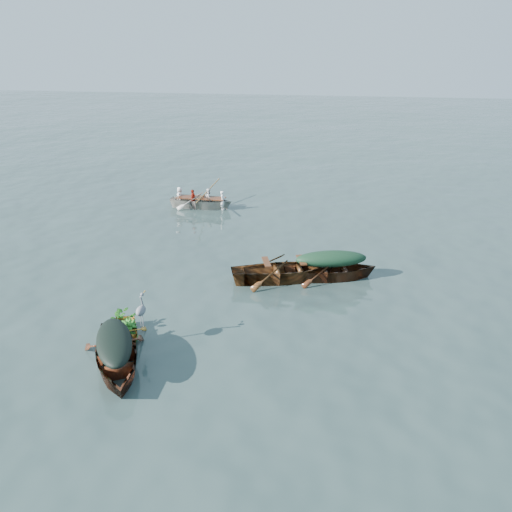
{
  "coord_description": "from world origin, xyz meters",
  "views": [
    {
      "loc": [
        2.64,
        -14.04,
        7.06
      ],
      "look_at": [
        -0.36,
        1.35,
        0.5
      ],
      "focal_mm": 35.0,
      "sensor_mm": 36.0,
      "label": 1
    }
  ],
  "objects": [
    {
      "name": "oars",
      "position": [
        -4.28,
        7.87,
        0.53
      ],
      "size": [
        0.6,
        2.6,
        0.06
      ],
      "primitive_type": null,
      "rotation": [
        0.0,
        0.0,
        1.57
      ],
      "color": "olive",
      "rests_on": "rowed_boat"
    },
    {
      "name": "dark_covered_boat",
      "position": [
        -2.55,
        -4.85,
        0.0
      ],
      "size": [
        3.23,
        4.22,
        1.02
      ],
      "primitive_type": "imported",
      "rotation": [
        0.0,
        0.0,
        0.5
      ],
      "color": "#4D2912",
      "rests_on": "ground"
    },
    {
      "name": "green_tarp_cover",
      "position": [
        2.19,
        1.07,
        0.75
      ],
      "size": [
        2.45,
        1.34,
        0.52
      ],
      "primitive_type": "ellipsoid",
      "rotation": [
        0.0,
        0.0,
        1.85
      ],
      "color": "#14311F",
      "rests_on": "green_tarp_boat"
    },
    {
      "name": "rowers",
      "position": [
        -4.28,
        7.87,
        0.88
      ],
      "size": [
        2.94,
        1.13,
        0.76
      ],
      "primitive_type": "imported",
      "rotation": [
        0.0,
        0.0,
        1.57
      ],
      "color": "white",
      "rests_on": "rowed_boat"
    },
    {
      "name": "thwart_benches",
      "position": [
        0.7,
        0.64,
        0.59
      ],
      "size": [
        2.53,
        1.6,
        0.04
      ],
      "primitive_type": null,
      "rotation": [
        0.0,
        0.0,
        1.9
      ],
      "color": "#472310",
      "rests_on": "open_wooden_boat"
    },
    {
      "name": "yellow_dinghy",
      "position": [
        -2.82,
        -4.0,
        0.0
      ],
      "size": [
        2.07,
        3.0,
        0.72
      ],
      "primitive_type": "imported",
      "rotation": [
        0.0,
        0.0,
        0.35
      ],
      "color": "gold",
      "rests_on": "ground"
    },
    {
      "name": "rowed_boat",
      "position": [
        -4.28,
        7.87,
        0.0
      ],
      "size": [
        4.19,
        1.26,
        0.99
      ],
      "primitive_type": "imported",
      "rotation": [
        0.0,
        0.0,
        1.57
      ],
      "color": "beige",
      "rests_on": "ground"
    },
    {
      "name": "open_wooden_boat",
      "position": [
        0.7,
        0.64,
        0.0
      ],
      "size": [
        4.97,
        2.92,
        1.13
      ],
      "primitive_type": "imported",
      "rotation": [
        0.0,
        0.0,
        1.9
      ],
      "color": "#5A3316",
      "rests_on": "ground"
    },
    {
      "name": "ground",
      "position": [
        0.0,
        0.0,
        0.0
      ],
      "size": [
        140.0,
        140.0,
        0.0
      ],
      "primitive_type": "plane",
      "color": "#304340",
      "rests_on": "ground"
    },
    {
      "name": "dinghy_weeds",
      "position": [
        -2.98,
        -3.48,
        0.66
      ],
      "size": [
        0.97,
        1.08,
        0.6
      ],
      "primitive_type": "imported",
      "rotation": [
        0.0,
        0.0,
        0.35
      ],
      "color": "#1D701D",
      "rests_on": "yellow_dinghy"
    },
    {
      "name": "heron",
      "position": [
        -2.32,
        -3.77,
        0.82
      ],
      "size": [
        0.4,
        0.47,
        0.92
      ],
      "primitive_type": null,
      "rotation": [
        0.0,
        0.0,
        0.35
      ],
      "color": "gray",
      "rests_on": "yellow_dinghy"
    },
    {
      "name": "green_tarp_boat",
      "position": [
        2.19,
        1.07,
        0.0
      ],
      "size": [
        4.45,
        2.44,
        0.98
      ],
      "primitive_type": "imported",
      "rotation": [
        0.0,
        0.0,
        1.85
      ],
      "color": "#42230F",
      "rests_on": "ground"
    },
    {
      "name": "dark_tarp_cover",
      "position": [
        -2.55,
        -4.85,
        0.71
      ],
      "size": [
        1.78,
        2.32,
        0.4
      ],
      "primitive_type": "ellipsoid",
      "rotation": [
        0.0,
        0.0,
        0.5
      ],
      "color": "black",
      "rests_on": "dark_covered_boat"
    }
  ]
}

